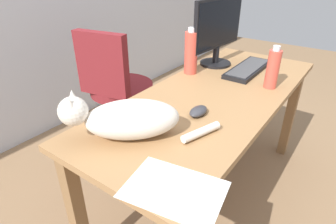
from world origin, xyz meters
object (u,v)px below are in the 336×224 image
(office_chair, at_px, (119,104))
(spray_bottle, at_px, (273,69))
(water_bottle, at_px, (191,52))
(cat, at_px, (127,118))
(keyboard, at_px, (248,69))
(monitor, at_px, (218,29))
(computer_mouse, at_px, (198,111))

(office_chair, relative_size, spray_bottle, 4.19)
(spray_bottle, bearing_deg, water_bottle, 97.88)
(office_chair, distance_m, cat, 0.95)
(keyboard, bearing_deg, water_bottle, 131.59)
(monitor, xyz_separation_m, computer_mouse, (-0.66, -0.26, -0.21))
(cat, distance_m, computer_mouse, 0.34)
(office_chair, bearing_deg, computer_mouse, -108.79)
(office_chair, height_order, monitor, monitor)
(keyboard, distance_m, spray_bottle, 0.28)
(monitor, xyz_separation_m, spray_bottle, (-0.17, -0.41, -0.12))
(keyboard, height_order, computer_mouse, computer_mouse)
(monitor, height_order, cat, monitor)
(keyboard, height_order, water_bottle, water_bottle)
(computer_mouse, bearing_deg, cat, 156.39)
(monitor, height_order, water_bottle, monitor)
(keyboard, relative_size, water_bottle, 1.62)
(monitor, distance_m, keyboard, 0.31)
(keyboard, distance_m, water_bottle, 0.38)
(cat, bearing_deg, water_bottle, 13.09)
(water_bottle, distance_m, spray_bottle, 0.47)
(monitor, height_order, spray_bottle, monitor)
(computer_mouse, height_order, spray_bottle, spray_bottle)
(monitor, relative_size, spray_bottle, 2.11)
(office_chair, height_order, water_bottle, water_bottle)
(cat, bearing_deg, monitor, 7.07)
(spray_bottle, bearing_deg, cat, 159.88)
(monitor, bearing_deg, office_chair, 126.04)
(computer_mouse, relative_size, water_bottle, 0.41)
(keyboard, xyz_separation_m, water_bottle, (-0.24, 0.27, 0.11))
(monitor, height_order, computer_mouse, monitor)
(cat, bearing_deg, computer_mouse, -23.61)
(office_chair, relative_size, water_bottle, 3.51)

